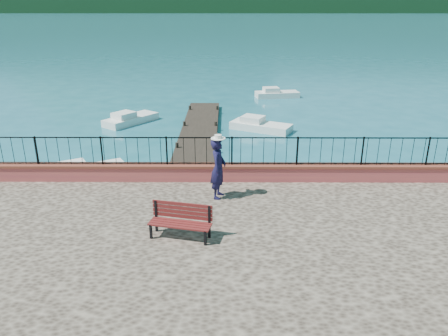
{
  "coord_description": "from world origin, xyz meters",
  "views": [
    {
      "loc": [
        -0.49,
        -10.23,
        6.99
      ],
      "look_at": [
        -0.56,
        2.0,
        2.3
      ],
      "focal_mm": 35.0,
      "sensor_mm": 36.0,
      "label": 1
    }
  ],
  "objects_px": {
    "park_bench": "(181,228)",
    "boat_4": "(277,92)",
    "person": "(218,168)",
    "boat_0": "(84,170)",
    "boat_3": "(131,117)",
    "boat_1": "(261,123)"
  },
  "relations": [
    {
      "from": "boat_0",
      "to": "boat_1",
      "type": "height_order",
      "value": "same"
    },
    {
      "from": "person",
      "to": "boat_4",
      "type": "height_order",
      "value": "person"
    },
    {
      "from": "park_bench",
      "to": "boat_1",
      "type": "height_order",
      "value": "park_bench"
    },
    {
      "from": "boat_3",
      "to": "boat_0",
      "type": "bearing_deg",
      "value": -143.61
    },
    {
      "from": "boat_4",
      "to": "boat_1",
      "type": "bearing_deg",
      "value": -110.64
    },
    {
      "from": "park_bench",
      "to": "person",
      "type": "relative_size",
      "value": 0.89
    },
    {
      "from": "park_bench",
      "to": "boat_4",
      "type": "distance_m",
      "value": 24.21
    },
    {
      "from": "boat_1",
      "to": "boat_4",
      "type": "height_order",
      "value": "same"
    },
    {
      "from": "boat_0",
      "to": "boat_4",
      "type": "relative_size",
      "value": 1.06
    },
    {
      "from": "boat_0",
      "to": "boat_4",
      "type": "distance_m",
      "value": 19.42
    },
    {
      "from": "person",
      "to": "boat_4",
      "type": "relative_size",
      "value": 0.58
    },
    {
      "from": "boat_3",
      "to": "boat_4",
      "type": "distance_m",
      "value": 12.48
    },
    {
      "from": "park_bench",
      "to": "boat_4",
      "type": "relative_size",
      "value": 0.52
    },
    {
      "from": "person",
      "to": "boat_0",
      "type": "distance_m",
      "value": 7.41
    },
    {
      "from": "boat_1",
      "to": "boat_4",
      "type": "relative_size",
      "value": 1.06
    },
    {
      "from": "boat_0",
      "to": "boat_1",
      "type": "xyz_separation_m",
      "value": [
        7.94,
        7.42,
        0.0
      ]
    },
    {
      "from": "boat_0",
      "to": "boat_3",
      "type": "relative_size",
      "value": 1.0
    },
    {
      "from": "person",
      "to": "boat_3",
      "type": "relative_size",
      "value": 0.55
    },
    {
      "from": "boat_0",
      "to": "person",
      "type": "bearing_deg",
      "value": -67.9
    },
    {
      "from": "park_bench",
      "to": "boat_3",
      "type": "height_order",
      "value": "park_bench"
    },
    {
      "from": "park_bench",
      "to": "boat_0",
      "type": "relative_size",
      "value": 0.49
    },
    {
      "from": "boat_4",
      "to": "park_bench",
      "type": "bearing_deg",
      "value": -111.08
    }
  ]
}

